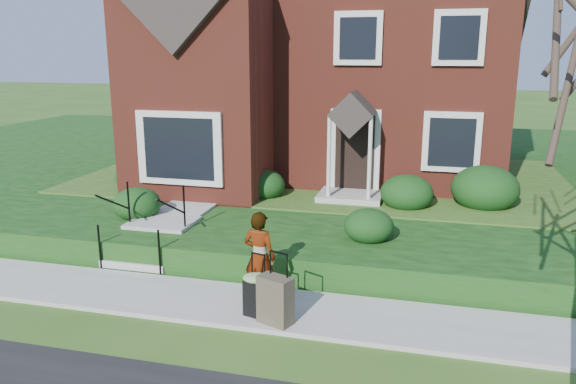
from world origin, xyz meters
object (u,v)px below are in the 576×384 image
(front_steps, at_px, (153,236))
(woman, at_px, (260,257))
(suitcase_olive, at_px, (275,300))
(suitcase_black, at_px, (256,292))

(front_steps, distance_m, woman, 3.35)
(front_steps, xyz_separation_m, suitcase_olive, (3.37, -2.39, -0.00))
(front_steps, distance_m, suitcase_olive, 4.13)
(suitcase_olive, bearing_deg, front_steps, 165.95)
(front_steps, height_order, suitcase_olive, front_steps)
(suitcase_black, bearing_deg, woman, 117.81)
(suitcase_black, height_order, suitcase_olive, suitcase_olive)
(suitcase_black, relative_size, suitcase_olive, 0.91)
(woman, height_order, suitcase_olive, woman)
(front_steps, relative_size, suitcase_olive, 1.72)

